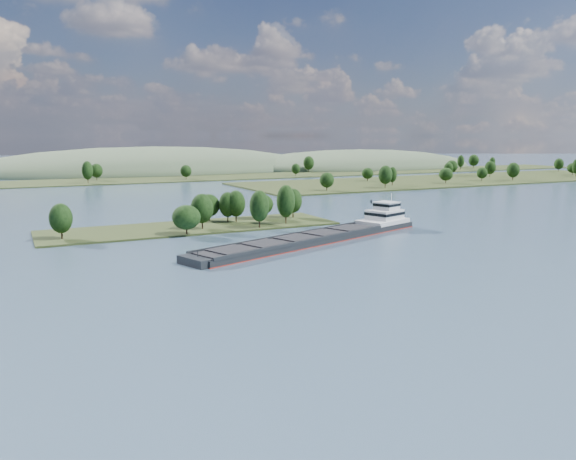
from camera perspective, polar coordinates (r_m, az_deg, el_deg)
ground at (r=139.67m, az=-2.53°, el=-3.40°), size 1800.00×1800.00×0.00m
tree_island at (r=195.15m, az=-7.74°, el=1.44°), size 100.00×33.38×14.96m
right_bank at (r=418.61m, az=16.92°, el=4.99°), size 320.00×90.00×14.93m
back_shoreline at (r=410.58m, az=-17.39°, el=4.84°), size 900.00×60.00×15.73m
hill_east at (r=570.40m, az=7.21°, el=6.32°), size 260.00×140.00×36.00m
hill_west at (r=518.42m, az=-13.60°, el=5.82°), size 320.00×160.00×44.00m
cargo_barge at (r=172.26m, az=4.10°, el=-0.41°), size 89.12×39.85×12.26m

